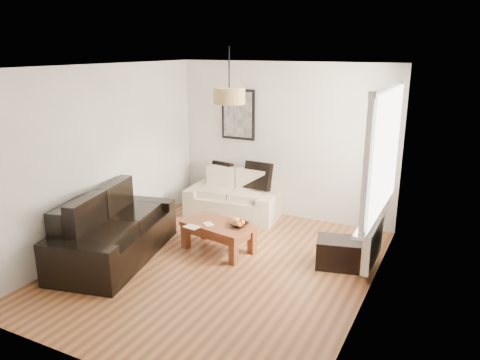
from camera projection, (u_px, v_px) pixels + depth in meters
The scene contains 21 objects.
floor at pixel (220, 267), 6.15m from camera, with size 4.50×4.50×0.00m, color brown.
ceiling at pixel (217, 66), 5.43m from camera, with size 3.80×4.50×0.00m, color white, non-canonical shape.
wall_back at pixel (284, 141), 7.72m from camera, with size 3.80×0.04×2.60m, color silver, non-canonical shape.
wall_front at pixel (87, 236), 3.86m from camera, with size 3.80×0.04×2.60m, color silver, non-canonical shape.
wall_left at pixel (103, 157), 6.61m from camera, with size 0.04×4.50×2.60m, color silver, non-canonical shape.
wall_right at pixel (372, 193), 4.97m from camera, with size 0.04×4.50×2.60m, color silver, non-canonical shape.
window_bay at pixel (384, 152), 5.59m from camera, with size 0.14×1.90×1.60m, color white, non-canonical shape.
radiator at pixel (373, 244), 5.95m from camera, with size 0.10×0.90×0.52m, color white.
poster at pixel (238, 114), 7.95m from camera, with size 0.62×0.04×0.87m, color black, non-canonical shape.
pendant_shade at pixel (229, 96), 5.79m from camera, with size 0.40×0.40×0.20m, color tan.
loveseat_cream at pixel (234, 195), 7.89m from camera, with size 1.54×0.84×0.77m, color beige, non-canonical shape.
sofa_leather at pixel (114, 228), 6.31m from camera, with size 2.03×0.99×0.88m, color black, non-canonical shape.
coffee_table at pixel (218, 237), 6.59m from camera, with size 1.01×0.55×0.42m, color brown, non-canonical shape.
ottoman at pixel (342, 253), 6.11m from camera, with size 0.67×0.43×0.38m, color black.
cushion_left at pixel (222, 173), 8.10m from camera, with size 0.39×0.12×0.39m, color black.
cushion_right at pixel (258, 176), 7.79m from camera, with size 0.47×0.14×0.47m, color black.
fruit_bowl at pixel (239, 225), 6.40m from camera, with size 0.24×0.24×0.06m, color black.
orange_a at pixel (239, 225), 6.38m from camera, with size 0.07×0.07×0.07m, color #FF5C15.
orange_b at pixel (243, 223), 6.46m from camera, with size 0.07×0.07×0.07m, color #FE5815.
orange_c at pixel (237, 220), 6.53m from camera, with size 0.09×0.09×0.09m, color orange.
papers at pixel (192, 227), 6.40m from camera, with size 0.21×0.15×0.01m, color beige.
Camera 1 is at (2.75, -4.87, 2.82)m, focal length 34.54 mm.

